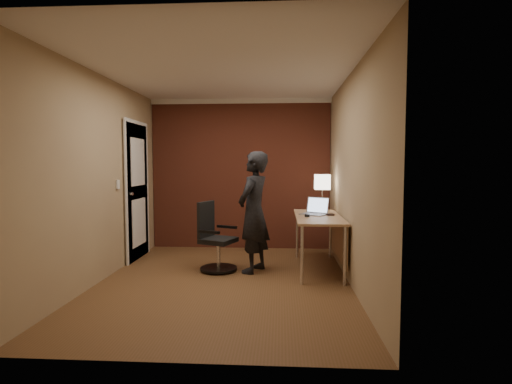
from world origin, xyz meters
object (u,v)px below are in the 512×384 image
mouse (307,215)px  wallet (330,214)px  desk_lamp (322,182)px  person (254,212)px  desk (324,225)px  laptop (315,210)px  office_chair (215,241)px

mouse → wallet: size_ratio=0.91×
desk_lamp → person: 1.29m
desk → laptop: bearing=126.2°
wallet → office_chair: 1.59m
desk_lamp → wallet: bearing=-84.6°
desk_lamp → mouse: desk_lamp is taller
wallet → laptop: bearing=157.0°
desk_lamp → mouse: bearing=-110.3°
desk_lamp → wallet: size_ratio=4.86×
desk → wallet: bearing=30.3°
desk → office_chair: (-1.45, -0.14, -0.20)m
laptop → office_chair: bearing=-168.6°
desk → wallet: wallet is taller
laptop → person: size_ratio=0.26×
desk_lamp → laptop: size_ratio=1.28×
laptop → mouse: 0.27m
desk_lamp → mouse: 0.86m
desk_lamp → mouse: (-0.26, -0.71, -0.40)m
desk → person: person is taller
desk_lamp → office_chair: 1.83m
desk_lamp → wallet: (0.05, -0.56, -0.41)m
desk_lamp → person: (-0.97, -0.77, -0.35)m
wallet → office_chair: size_ratio=0.12×
desk → person: (-0.93, -0.16, 0.19)m
office_chair → person: bearing=-2.4°
desk → office_chair: office_chair is taller
desk_lamp → desk: bearing=-93.7°
laptop → wallet: bearing=-23.0°
person → mouse: bearing=117.0°
mouse → office_chair: size_ratio=0.11×
laptop → mouse: bearing=-118.2°
laptop → mouse: size_ratio=4.18×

